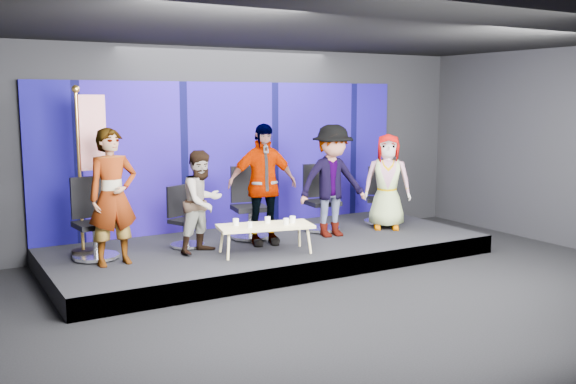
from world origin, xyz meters
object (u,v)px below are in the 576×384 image
at_px(panelist_e, 387,182).
at_px(mug_b, 250,225).
at_px(panelist_b, 202,202).
at_px(coffee_table, 265,227).
at_px(chair_a, 94,232).
at_px(mug_e, 293,220).
at_px(panelist_a, 113,197).
at_px(chair_c, 249,215).
at_px(flag_stand, 88,167).
at_px(mug_a, 236,222).
at_px(panelist_c, 262,184).
at_px(mug_d, 286,222).
at_px(chair_e, 379,205).
at_px(chair_b, 185,227).
at_px(mug_c, 268,220).
at_px(chair_d, 320,209).
at_px(panelist_d, 332,181).

height_order(panelist_e, mug_b, panelist_e).
height_order(panelist_b, coffee_table, panelist_b).
bearing_deg(chair_a, panelist_b, -21.41).
relative_size(panelist_b, mug_e, 14.85).
height_order(panelist_a, chair_c, panelist_a).
relative_size(panelist_b, flag_stand, 0.62).
xyz_separation_m(chair_a, mug_a, (1.91, -0.79, 0.10)).
distance_m(panelist_a, mug_a, 1.82).
relative_size(panelist_e, flag_stand, 0.68).
xyz_separation_m(chair_a, mug_b, (2.03, -1.02, 0.09)).
height_order(panelist_c, mug_d, panelist_c).
height_order(panelist_a, panelist_e, panelist_a).
bearing_deg(chair_e, panelist_e, -78.36).
bearing_deg(panelist_a, mug_d, -19.96).
bearing_deg(mug_b, panelist_e, 11.30).
bearing_deg(chair_b, flag_stand, 150.78).
xyz_separation_m(mug_c, mug_d, (0.18, -0.25, -0.00)).
relative_size(panelist_b, chair_d, 1.33).
relative_size(mug_d, flag_stand, 0.04).
bearing_deg(chair_c, panelist_a, -156.61).
distance_m(chair_b, chair_d, 2.54).
distance_m(panelist_a, flag_stand, 0.80).
relative_size(chair_d, mug_c, 11.68).
bearing_deg(coffee_table, panelist_a, 167.41).
bearing_deg(mug_c, panelist_c, 71.42).
bearing_deg(coffee_table, panelist_e, 11.27).
bearing_deg(panelist_c, mug_c, -99.07).
height_order(mug_a, mug_b, mug_a).
height_order(panelist_a, mug_e, panelist_a).
distance_m(chair_a, mug_b, 2.27).
distance_m(mug_a, flag_stand, 2.30).
height_order(chair_d, mug_b, chair_d).
relative_size(chair_e, mug_a, 9.91).
relative_size(panelist_a, coffee_table, 1.27).
xyz_separation_m(chair_d, flag_stand, (-3.94, 0.16, 0.94)).
distance_m(panelist_a, coffee_table, 2.26).
xyz_separation_m(chair_a, mug_d, (2.59, -1.11, 0.09)).
height_order(mug_d, mug_e, mug_e).
height_order(chair_b, chair_c, chair_c).
bearing_deg(panelist_d, chair_d, 84.70).
relative_size(chair_c, mug_b, 14.25).
bearing_deg(chair_c, chair_d, 6.82).
distance_m(chair_e, mug_d, 2.92).
relative_size(chair_e, mug_d, 10.64).
bearing_deg(chair_c, chair_b, -167.27).
height_order(chair_a, chair_b, chair_a).
height_order(panelist_c, panelist_d, panelist_c).
bearing_deg(panelist_b, panelist_d, -23.12).
height_order(panelist_b, chair_d, panelist_b).
height_order(mug_d, flag_stand, flag_stand).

